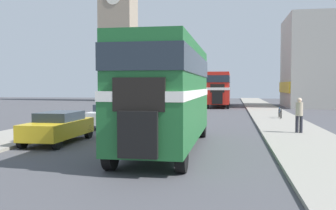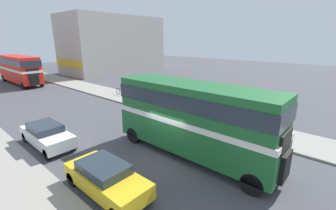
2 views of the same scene
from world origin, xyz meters
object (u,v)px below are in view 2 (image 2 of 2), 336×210
(double_decker_bus, at_px, (193,115))
(car_parked_near, at_px, (106,178))
(bicycle_on_pavement, at_px, (121,92))
(bus_distant, at_px, (19,68))
(pedestrian_walking, at_px, (181,100))
(car_parked_mid, at_px, (47,135))

(double_decker_bus, height_order, car_parked_near, double_decker_bus)
(car_parked_near, xyz_separation_m, bicycle_on_pavement, (10.96, 13.36, -0.23))
(bus_distant, bearing_deg, pedestrian_walking, -79.05)
(double_decker_bus, bearing_deg, bicycle_on_pavement, 67.31)
(car_parked_mid, bearing_deg, pedestrian_walking, -10.47)
(bus_distant, distance_m, pedestrian_walking, 26.08)
(pedestrian_walking, bearing_deg, double_decker_bus, -137.27)
(double_decker_bus, xyz_separation_m, pedestrian_walking, (5.82, 5.37, -1.30))
(double_decker_bus, distance_m, pedestrian_walking, 8.02)
(car_parked_near, height_order, car_parked_mid, car_parked_mid)
(double_decker_bus, bearing_deg, bus_distant, 88.39)
(double_decker_bus, distance_m, bus_distant, 30.96)
(double_decker_bus, height_order, pedestrian_walking, double_decker_bus)
(bus_distant, xyz_separation_m, bicycle_on_pavement, (5.08, -16.71, -1.91))
(bus_distant, height_order, car_parked_mid, bus_distant)
(bus_distant, xyz_separation_m, car_parked_mid, (-5.71, -23.61, -1.66))
(bus_distant, bearing_deg, double_decker_bus, -91.61)
(pedestrian_walking, xyz_separation_m, bicycle_on_pavement, (0.14, 8.86, -0.64))
(bicycle_on_pavement, bearing_deg, car_parked_near, -129.37)
(bus_distant, bearing_deg, bicycle_on_pavement, -73.08)
(car_parked_near, bearing_deg, bicycle_on_pavement, 50.63)
(double_decker_bus, xyz_separation_m, bus_distant, (0.87, 30.95, -0.03))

